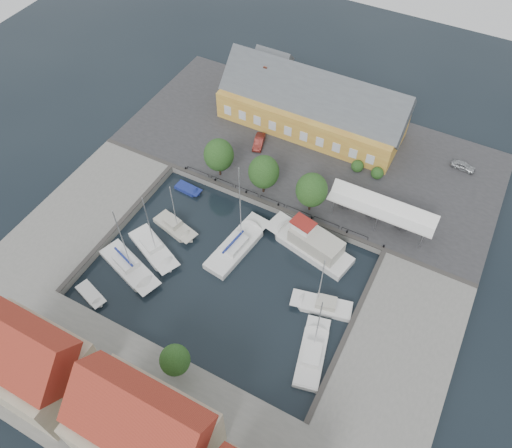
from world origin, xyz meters
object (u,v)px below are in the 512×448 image
at_px(car_red, 259,142).
at_px(launch_nw, 188,190).
at_px(launch_sw, 91,295).
at_px(east_boat_c, 312,355).
at_px(west_boat_d, 129,267).
at_px(west_boat_c, 153,249).
at_px(warehouse, 309,105).
at_px(center_sailboat, 237,247).
at_px(trawler, 312,245).
at_px(east_boat_b, 323,306).
at_px(west_boat_b, 175,228).
at_px(car_silver, 463,166).
at_px(tent_canopy, 382,208).

relative_size(car_red, launch_nw, 0.94).
bearing_deg(launch_sw, east_boat_c, 11.46).
bearing_deg(launch_nw, west_boat_d, -87.11).
distance_m(west_boat_c, launch_sw, 9.50).
distance_m(east_boat_c, west_boat_c, 24.27).
height_order(warehouse, car_red, warehouse).
distance_m(center_sailboat, trawler, 9.68).
height_order(east_boat_b, west_boat_d, west_boat_d).
relative_size(east_boat_c, launch_nw, 2.71).
distance_m(west_boat_b, west_boat_d, 8.18).
bearing_deg(car_red, center_sailboat, -86.98).
relative_size(trawler, west_boat_d, 1.00).
relative_size(car_silver, west_boat_d, 0.28).
bearing_deg(warehouse, trawler, -64.56).
distance_m(trawler, launch_sw, 28.01).
distance_m(car_red, west_boat_d, 27.35).
height_order(trawler, launch_nw, trawler).
bearing_deg(east_boat_c, trawler, 114.30).
bearing_deg(west_boat_c, car_silver, 45.74).
height_order(car_red, launch_nw, car_red).
xyz_separation_m(trawler, east_boat_c, (6.05, -13.41, -0.76)).
height_order(car_silver, center_sailboat, center_sailboat).
height_order(warehouse, west_boat_c, west_boat_c).
distance_m(east_boat_c, launch_sw, 27.31).
xyz_separation_m(car_silver, west_boat_b, (-31.30, -28.28, -1.33)).
bearing_deg(west_boat_d, east_boat_c, 0.16).
xyz_separation_m(launch_sw, launch_nw, (0.94, 20.15, -0.00)).
bearing_deg(trawler, car_silver, 58.84).
bearing_deg(trawler, tent_canopy, 51.10).
height_order(west_boat_b, launch_nw, west_boat_b).
bearing_deg(tent_canopy, center_sailboat, -140.60).
relative_size(east_boat_c, west_boat_c, 0.96).
bearing_deg(west_boat_d, launch_nw, 92.89).
xyz_separation_m(car_silver, car_red, (-28.53, -9.34, 0.04)).
height_order(car_red, east_boat_b, east_boat_b).
bearing_deg(trawler, west_boat_b, -162.70).
relative_size(east_boat_b, launch_nw, 2.49).
bearing_deg(car_silver, center_sailboat, 144.72).
bearing_deg(west_boat_d, tent_canopy, 40.05).
bearing_deg(west_boat_c, launch_nw, 99.41).
bearing_deg(east_boat_c, east_boat_b, 102.10).
relative_size(tent_canopy, west_boat_c, 1.21).
bearing_deg(west_boat_d, center_sailboat, 40.94).
distance_m(east_boat_b, west_boat_c, 22.80).
relative_size(west_boat_b, launch_nw, 2.27).
relative_size(car_red, trawler, 0.30).
bearing_deg(trawler, warehouse, 115.44).
relative_size(center_sailboat, west_boat_b, 1.55).
relative_size(warehouse, tent_canopy, 2.04).
bearing_deg(car_red, west_boat_c, -113.75).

